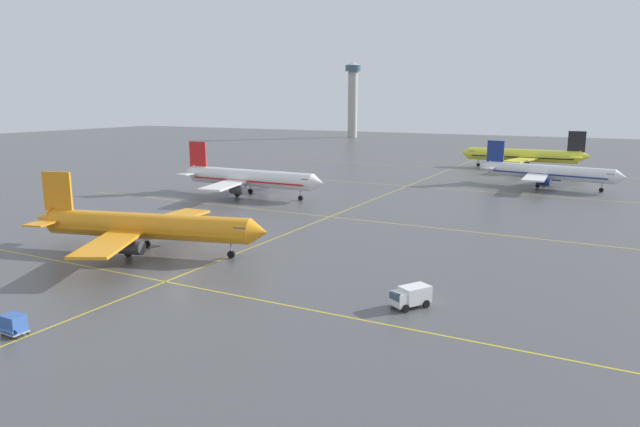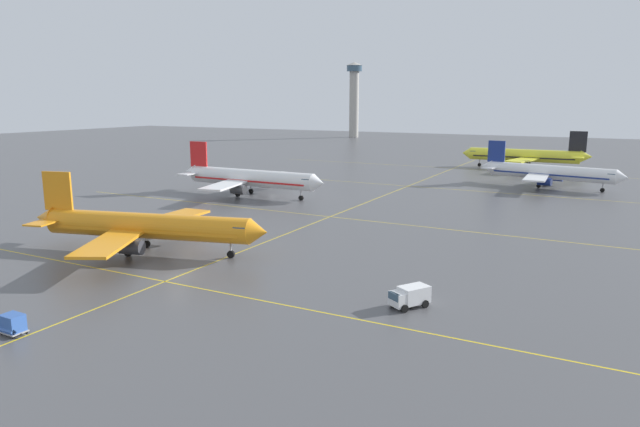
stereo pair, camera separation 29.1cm
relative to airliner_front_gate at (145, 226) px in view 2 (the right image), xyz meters
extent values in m
plane|color=#4C4C4F|center=(11.22, -6.43, -3.67)|extent=(600.00, 600.00, 0.00)
cylinder|color=orange|center=(0.47, 0.13, 0.06)|extent=(29.08, 10.83, 3.46)
cone|color=orange|center=(15.71, 4.17, 0.06)|extent=(3.16, 3.89, 3.39)
cone|color=orange|center=(-15.03, -3.99, 0.43)|extent=(3.66, 3.93, 3.29)
cube|color=orange|center=(-12.74, -3.38, 4.35)|extent=(4.31, 1.44, 5.47)
cube|color=orange|center=(-12.48, -6.14, 0.43)|extent=(4.03, 5.33, 0.22)
cube|color=orange|center=(-13.88, -0.85, 0.43)|extent=(4.03, 5.33, 0.22)
cube|color=orange|center=(1.58, -7.60, -0.48)|extent=(10.40, 14.34, 0.36)
cube|color=orange|center=(-2.40, 7.38, -0.48)|extent=(5.41, 13.89, 0.36)
cylinder|color=#333338|center=(1.86, -4.41, -1.67)|extent=(3.49, 2.64, 1.91)
cylinder|color=#333338|center=(-0.57, 4.75, -1.67)|extent=(3.49, 2.64, 1.91)
cube|color=#385166|center=(13.69, 3.63, 0.57)|extent=(2.40, 3.50, 0.64)
cube|color=orange|center=(0.47, 0.13, -0.37)|extent=(26.83, 10.26, 0.33)
cylinder|color=#99999E|center=(11.92, 3.16, -2.17)|extent=(0.26, 0.26, 1.50)
cylinder|color=black|center=(11.92, 3.16, -3.17)|extent=(1.07, 0.65, 1.00)
cylinder|color=#99999E|center=(-0.68, -2.63, -2.17)|extent=(0.26, 0.26, 1.50)
cylinder|color=black|center=(-0.68, -2.63, -3.17)|extent=(1.07, 0.65, 1.00)
cylinder|color=#99999E|center=(-1.90, 1.95, -2.17)|extent=(0.26, 0.26, 1.50)
cylinder|color=black|center=(-1.90, 1.95, -3.17)|extent=(1.07, 0.65, 1.00)
cylinder|color=white|center=(-14.17, 45.44, 0.25)|extent=(30.63, 3.65, 3.64)
cone|color=white|center=(2.39, 45.43, 0.25)|extent=(2.49, 3.57, 3.56)
cone|color=white|center=(-31.02, 45.44, 0.64)|extent=(3.06, 3.46, 3.46)
cube|color=red|center=(-28.53, 45.44, 4.75)|extent=(4.59, 0.35, 5.74)
cube|color=white|center=(-29.01, 42.57, 0.64)|extent=(3.07, 4.98, 0.23)
cube|color=white|center=(-29.01, 48.31, 0.64)|extent=(3.07, 4.98, 0.23)
cube|color=white|center=(-15.13, 37.30, -0.32)|extent=(7.85, 15.08, 0.38)
cube|color=white|center=(-15.13, 53.57, -0.32)|extent=(7.86, 15.08, 0.38)
cylinder|color=#4C4C51|center=(-13.98, 40.46, -1.57)|extent=(3.26, 2.01, 2.01)
cylinder|color=#4C4C51|center=(-13.98, 50.41, -1.57)|extent=(3.26, 2.01, 2.01)
cube|color=#385166|center=(0.19, 45.43, 0.78)|extent=(1.72, 3.35, 0.67)
cube|color=red|center=(-14.17, 45.44, -0.20)|extent=(28.18, 3.68, 0.34)
cylinder|color=#99999E|center=(-1.73, 45.43, -2.09)|extent=(0.27, 0.27, 1.58)
cylinder|color=black|center=(-1.73, 45.43, -3.15)|extent=(1.05, 0.43, 1.05)
cylinder|color=#99999E|center=(-16.09, 42.95, -2.09)|extent=(0.27, 0.27, 1.58)
cylinder|color=black|center=(-16.09, 42.95, -3.15)|extent=(1.05, 0.43, 1.05)
cylinder|color=#99999E|center=(-16.09, 47.93, -2.09)|extent=(0.27, 0.27, 1.58)
cylinder|color=black|center=(-16.09, 47.93, -3.15)|extent=(1.05, 0.43, 1.05)
cylinder|color=white|center=(41.75, 88.81, -0.01)|extent=(28.75, 8.30, 3.40)
cone|color=white|center=(56.98, 86.13, -0.01)|extent=(2.87, 3.68, 3.33)
cone|color=white|center=(26.26, 91.54, 0.35)|extent=(3.38, 3.67, 3.23)
cube|color=navy|center=(28.55, 91.14, 4.19)|extent=(4.28, 1.06, 5.36)
cube|color=white|center=(27.64, 88.58, 0.35)|extent=(3.62, 5.07, 0.21)
cube|color=white|center=(28.57, 93.86, 0.35)|extent=(3.62, 5.07, 0.21)
cube|color=white|center=(39.55, 81.49, -0.54)|extent=(5.12, 13.56, 0.36)
cube|color=white|center=(42.19, 96.45, -0.54)|extent=(9.33, 14.17, 0.36)
cylinder|color=navy|center=(41.12, 84.21, -1.71)|extent=(3.32, 2.38, 1.88)
cylinder|color=navy|center=(42.73, 93.36, -1.71)|extent=(3.32, 2.38, 1.88)
cube|color=#385166|center=(54.95, 86.49, 0.48)|extent=(2.13, 3.36, 0.63)
cube|color=navy|center=(41.75, 88.81, -0.43)|extent=(26.51, 7.94, 0.32)
cylinder|color=#99999E|center=(53.19, 86.80, -2.20)|extent=(0.25, 0.25, 1.47)
cylinder|color=black|center=(53.19, 86.80, -3.18)|extent=(1.04, 0.57, 0.98)
cylinder|color=#99999E|center=(39.59, 86.84, -2.20)|extent=(0.25, 0.25, 1.47)
cylinder|color=black|center=(39.59, 86.84, -3.18)|extent=(1.04, 0.57, 0.98)
cylinder|color=#99999E|center=(40.39, 91.41, -2.20)|extent=(0.25, 0.25, 1.47)
cylinder|color=black|center=(40.39, 91.41, -3.18)|extent=(1.04, 0.57, 0.98)
cylinder|color=yellow|center=(29.98, 125.32, 0.39)|extent=(31.74, 3.89, 3.77)
cone|color=yellow|center=(12.83, 125.25, 0.39)|extent=(2.59, 3.70, 3.69)
cone|color=yellow|center=(47.43, 125.39, 0.79)|extent=(3.19, 3.59, 3.58)
cube|color=black|center=(44.85, 125.38, 5.05)|extent=(4.76, 0.38, 5.95)
cube|color=yellow|center=(45.34, 128.36, 0.79)|extent=(3.19, 5.17, 0.24)
cube|color=yellow|center=(45.36, 122.41, 0.79)|extent=(3.19, 5.17, 0.24)
cube|color=yellow|center=(30.94, 133.75, -0.20)|extent=(8.19, 15.63, 0.40)
cube|color=yellow|center=(31.01, 116.90, -0.20)|extent=(8.08, 15.61, 0.40)
cylinder|color=black|center=(29.77, 130.47, -1.49)|extent=(3.38, 2.10, 2.08)
cylinder|color=black|center=(29.81, 120.16, -1.49)|extent=(3.38, 2.10, 2.08)
cube|color=#385166|center=(15.11, 125.26, 0.94)|extent=(1.80, 3.47, 0.69)
cube|color=black|center=(29.98, 125.32, -0.08)|extent=(29.20, 3.92, 0.36)
cylinder|color=#99999E|center=(17.10, 125.27, -2.04)|extent=(0.28, 0.28, 1.64)
cylinder|color=black|center=(17.10, 125.27, -3.13)|extent=(1.09, 0.45, 1.09)
cylinder|color=#99999E|center=(31.96, 127.91, -2.04)|extent=(0.28, 0.28, 1.64)
cylinder|color=black|center=(31.96, 127.91, -3.13)|extent=(1.09, 0.45, 1.09)
cylinder|color=#99999E|center=(31.98, 122.75, -2.04)|extent=(0.28, 0.28, 1.64)
cylinder|color=black|center=(31.98, 122.75, -3.13)|extent=(1.09, 0.45, 1.09)
cube|color=yellow|center=(11.22, -8.43, -3.67)|extent=(119.59, 0.20, 0.01)
cube|color=yellow|center=(11.22, 33.29, -3.67)|extent=(119.59, 0.20, 0.01)
cube|color=yellow|center=(11.22, 75.01, -3.67)|extent=(119.59, 0.20, 0.01)
cube|color=yellow|center=(11.22, 116.73, -3.67)|extent=(119.59, 0.20, 0.01)
cube|color=yellow|center=(11.22, 54.15, -3.67)|extent=(0.20, 183.57, 0.01)
cube|color=white|center=(39.02, -2.56, -2.42)|extent=(3.20, 3.55, 1.70)
cube|color=white|center=(37.99, -4.21, -2.57)|extent=(2.22, 2.05, 1.40)
cube|color=#385166|center=(37.72, -4.64, -2.22)|extent=(1.55, 1.15, 0.70)
cylinder|color=black|center=(37.21, -3.67, -3.27)|extent=(0.66, 0.83, 0.80)
cylinder|color=black|center=(38.82, -4.67, -3.27)|extent=(0.66, 0.83, 0.80)
cylinder|color=black|center=(38.58, -1.46, -3.27)|extent=(0.66, 0.83, 0.80)
cylinder|color=black|center=(40.19, -2.46, -3.27)|extent=(0.66, 0.83, 0.80)
cube|color=#99999E|center=(9.95, -26.02, -3.37)|extent=(2.12, 1.62, 0.12)
cube|color=#335BAD|center=(9.95, -26.02, -2.56)|extent=(1.92, 1.46, 1.50)
cube|color=#335BAD|center=(9.94, -26.62, -3.09)|extent=(1.91, 0.58, 0.57)
cylinder|color=#99999E|center=(11.30, -26.03, -3.37)|extent=(0.70, 0.09, 0.08)
cylinder|color=black|center=(10.79, -26.65, -3.55)|extent=(0.24, 0.10, 0.24)
cylinder|color=black|center=(10.80, -25.41, -3.55)|extent=(0.24, 0.10, 0.24)
cylinder|color=black|center=(9.09, -26.63, -3.55)|extent=(0.24, 0.10, 0.24)
cylinder|color=black|center=(9.10, -25.39, -3.55)|extent=(0.24, 0.10, 0.24)
cylinder|color=#ADA89E|center=(-77.76, 236.75, 14.38)|extent=(5.20, 5.20, 36.10)
cylinder|color=#385166|center=(-77.76, 236.75, 34.02)|extent=(8.40, 8.40, 3.20)
cone|color=#ADA89E|center=(-77.76, 236.75, 36.52)|extent=(8.82, 8.82, 1.80)
camera|label=1|loc=(55.88, -54.91, 16.74)|focal=31.72mm
camera|label=2|loc=(56.13, -54.78, 16.74)|focal=31.72mm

